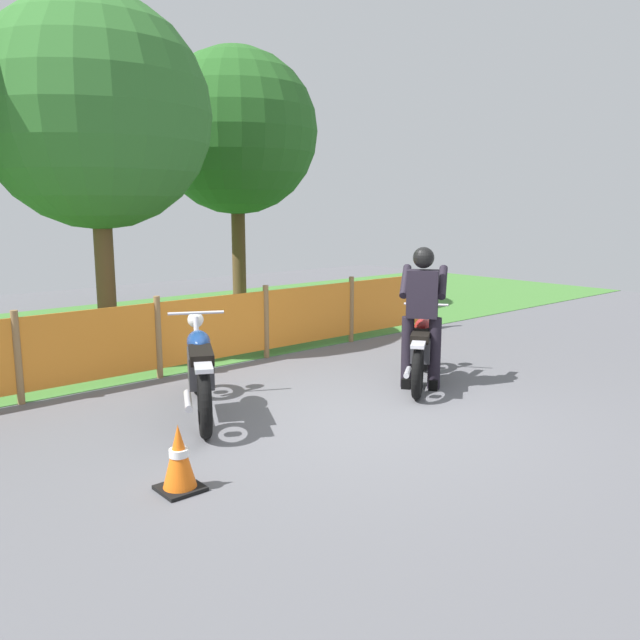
{
  "coord_description": "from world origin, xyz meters",
  "views": [
    {
      "loc": [
        -4.46,
        -4.74,
        2.18
      ],
      "look_at": [
        0.16,
        0.62,
        0.9
      ],
      "focal_mm": 36.1,
      "sensor_mm": 36.0,
      "label": 1
    }
  ],
  "objects_px": {
    "traffic_cone": "(179,458)",
    "motorcycle_trailing": "(422,348)",
    "motorcycle_lead": "(200,369)",
    "rider_trailing": "(422,312)"
  },
  "relations": [
    {
      "from": "traffic_cone",
      "to": "motorcycle_trailing",
      "type": "bearing_deg",
      "value": 11.69
    },
    {
      "from": "motorcycle_trailing",
      "to": "traffic_cone",
      "type": "relative_size",
      "value": 3.05
    },
    {
      "from": "motorcycle_lead",
      "to": "traffic_cone",
      "type": "height_order",
      "value": "motorcycle_lead"
    },
    {
      "from": "rider_trailing",
      "to": "motorcycle_lead",
      "type": "bearing_deg",
      "value": 124.88
    },
    {
      "from": "motorcycle_lead",
      "to": "motorcycle_trailing",
      "type": "distance_m",
      "value": 2.77
    },
    {
      "from": "motorcycle_lead",
      "to": "rider_trailing",
      "type": "height_order",
      "value": "rider_trailing"
    },
    {
      "from": "motorcycle_lead",
      "to": "traffic_cone",
      "type": "xyz_separation_m",
      "value": [
        -1.07,
        -1.51,
        -0.22
      ]
    },
    {
      "from": "motorcycle_trailing",
      "to": "traffic_cone",
      "type": "distance_m",
      "value": 3.82
    },
    {
      "from": "motorcycle_lead",
      "to": "traffic_cone",
      "type": "relative_size",
      "value": 3.62
    },
    {
      "from": "motorcycle_trailing",
      "to": "rider_trailing",
      "type": "relative_size",
      "value": 0.96
    }
  ]
}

